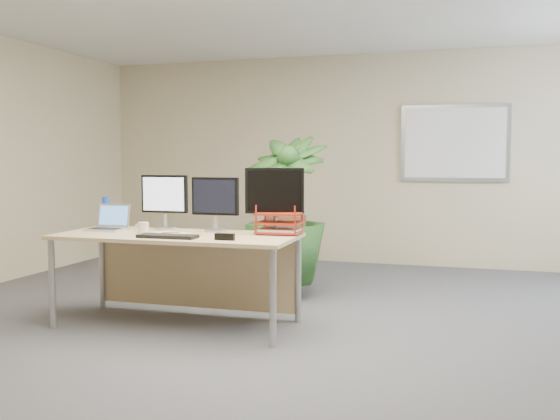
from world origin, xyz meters
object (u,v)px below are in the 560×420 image
(monitor_right, at_px, (215,201))
(laptop, at_px, (109,223))
(monitor_left, at_px, (165,198))
(desk, at_px, (183,252))
(floor_plant, at_px, (285,221))

(monitor_right, bearing_deg, laptop, -170.47)
(monitor_left, xyz_separation_m, laptop, (-0.43, -0.19, -0.21))
(desk, height_order, floor_plant, floor_plant)
(monitor_left, bearing_deg, monitor_right, -4.11)
(laptop, bearing_deg, floor_plant, 42.91)
(monitor_left, height_order, monitor_right, monitor_left)
(desk, xyz_separation_m, floor_plant, (0.54, 1.15, 0.16))
(desk, height_order, monitor_left, monitor_left)
(desk, bearing_deg, laptop, -179.93)
(desk, bearing_deg, monitor_right, 33.77)
(monitor_right, distance_m, laptop, 0.96)
(desk, bearing_deg, floor_plant, 64.65)
(desk, bearing_deg, monitor_left, 143.93)
(floor_plant, height_order, monitor_right, floor_plant)
(floor_plant, height_order, monitor_left, floor_plant)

